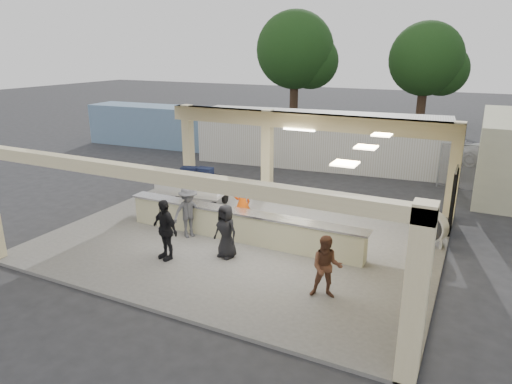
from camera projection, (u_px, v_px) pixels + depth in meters
The scene contains 16 objects.
ground at pixel (247, 237), 15.06m from camera, with size 120.00×120.00×0.00m, color #27282A.
pavilion at pixel (262, 194), 15.13m from camera, with size 12.01×10.00×3.55m.
baggage_counter at pixel (240, 225), 14.45m from camera, with size 8.20×0.58×0.98m.
luggage_cart at pixel (194, 185), 17.64m from camera, with size 2.77×1.92×1.51m.
drum_fan at pixel (432, 227), 14.09m from camera, with size 1.00×0.74×1.07m.
baggage_handler at pixel (242, 203), 15.42m from camera, with size 0.62×0.34×1.70m, color #FF5C0D.
passenger_a at pixel (327, 267), 11.02m from camera, with size 0.78×0.34×1.60m, color brown.
passenger_b at pixel (165, 229), 13.05m from camera, with size 1.05×0.38×1.80m, color black.
passenger_c at pixel (189, 212), 14.59m from camera, with size 1.09×0.38×1.69m, color #444448.
passenger_d at pixel (226, 231), 13.18m from camera, with size 0.78×0.32×1.60m, color black.
car_white_a at pixel (511, 157), 23.35m from camera, with size 2.19×4.63×1.32m, color white.
car_dark at pixel (445, 145), 26.05m from camera, with size 1.41×4.00×1.33m, color black.
container_white at pixel (319, 140), 23.86m from camera, with size 12.86×2.57×2.79m, color silver.
container_blue at pixel (161, 126), 29.01m from camera, with size 9.57×2.30×2.49m, color #6B8DAC.
tree_left at pixel (299, 53), 37.28m from camera, with size 6.60×6.30×9.00m.
tree_mid at pixel (430, 62), 34.95m from camera, with size 6.00×5.60×8.00m.
Camera 1 is at (6.43, -12.34, 5.94)m, focal length 32.00 mm.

